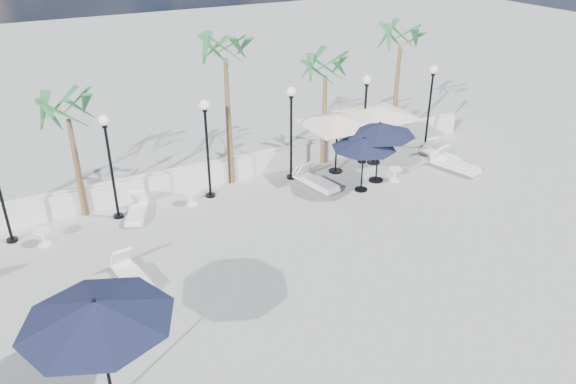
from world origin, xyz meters
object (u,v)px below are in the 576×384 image
lounger_8 (455,164)px  parasol_navy_right (364,143)px  lounger_4 (137,211)px  parasol_cream_sq_b (338,116)px  parasol_navy_mid (380,129)px  lounger_7 (311,178)px  lounger_3 (132,275)px  lounger_5 (317,181)px  parasol_cream_sq_a (378,107)px  lounger_6 (441,154)px  parasol_navy_left (96,312)px

lounger_8 → parasol_navy_right: parasol_navy_right is taller
lounger_4 → parasol_cream_sq_b: 8.65m
parasol_navy_mid → parasol_cream_sq_b: parasol_cream_sq_b is taller
lounger_7 → parasol_cream_sq_b: size_ratio=0.32×
parasol_navy_mid → parasol_navy_right: 1.13m
parasol_navy_right → lounger_4: bearing=166.7°
lounger_3 → lounger_5: bearing=11.0°
lounger_4 → parasol_navy_mid: bearing=13.7°
lounger_4 → parasol_cream_sq_a: parasol_cream_sq_a is taller
lounger_5 → lounger_7: (-0.03, 0.45, -0.05)m
lounger_3 → lounger_4: size_ratio=1.05×
lounger_7 → parasol_cream_sq_b: (1.46, 0.47, 2.27)m
lounger_4 → lounger_7: bearing=19.0°
lounger_7 → lounger_6: bearing=-25.1°
lounger_5 → parasol_navy_left: parasol_navy_left is taller
lounger_3 → parasol_navy_left: size_ratio=0.61×
lounger_6 → lounger_8: size_ratio=0.90×
lounger_4 → parasol_cream_sq_b: bearing=22.9°
lounger_5 → lounger_6: 6.19m
lounger_6 → parasol_navy_left: bearing=-161.3°
parasol_navy_left → lounger_7: bearing=38.9°
lounger_6 → parasol_navy_right: 5.17m
lounger_8 → lounger_4: bearing=153.9°
lounger_8 → lounger_5: bearing=151.5°
parasol_navy_left → parasol_cream_sq_a: 15.30m
parasol_navy_mid → parasol_cream_sq_a: (0.97, 1.52, 0.31)m
parasol_navy_left → lounger_5: bearing=37.2°
lounger_6 → parasol_cream_sq_a: (-2.81, 1.09, 2.29)m
lounger_4 → lounger_8: size_ratio=0.85×
lounger_3 → lounger_8: bearing=-2.3°
lounger_3 → parasol_cream_sq_b: (9.47, 3.82, 2.23)m
parasol_cream_sq_a → parasol_cream_sq_b: 1.95m
lounger_7 → parasol_navy_left: (-9.53, -7.70, 2.33)m
lounger_8 → parasol_cream_sq_a: parasol_cream_sq_a is taller
lounger_6 → lounger_3: bearing=-174.6°
lounger_4 → parasol_cream_sq_b: size_ratio=0.35×
lounger_5 → parasol_cream_sq_b: (1.43, 0.92, 2.22)m
parasol_cream_sq_a → lounger_4: bearing=179.9°
lounger_8 → parasol_navy_right: size_ratio=0.89×
lounger_5 → parasol_navy_mid: size_ratio=0.74×
parasol_cream_sq_a → parasol_cream_sq_b: (-1.95, -0.00, -0.06)m
parasol_cream_sq_b → parasol_navy_mid: bearing=-57.1°
lounger_3 → parasol_navy_left: (-1.51, -4.35, 2.30)m
lounger_5 → parasol_cream_sq_a: (3.38, 0.92, 2.28)m
lounger_3 → lounger_5: (8.04, 2.90, 0.01)m
parasol_navy_mid → parasol_cream_sq_b: (-0.98, 1.52, 0.25)m
lounger_5 → lounger_8: size_ratio=0.94×
lounger_7 → parasol_cream_sq_b: 2.73m
parasol_cream_sq_a → parasol_cream_sq_b: parasol_cream_sq_a is taller
lounger_3 → lounger_6: lounger_6 is taller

